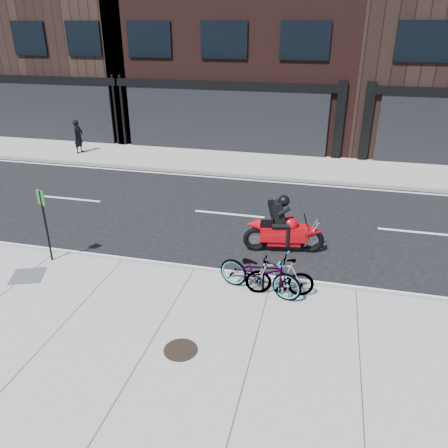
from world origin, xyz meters
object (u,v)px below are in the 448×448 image
(bicycle_front, at_px, (260,272))
(manhole_cover, at_px, (181,350))
(bicycle_rear, at_px, (280,277))
(motorcycle, at_px, (288,229))
(utility_grate, at_px, (28,276))
(sign_post, at_px, (45,219))
(pedestrian, at_px, (78,136))
(bike_rack, at_px, (272,276))

(bicycle_front, xyz_separation_m, manhole_cover, (-1.14, -2.36, -0.53))
(bicycle_rear, height_order, motorcycle, motorcycle)
(bicycle_front, height_order, utility_grate, bicycle_front)
(manhole_cover, distance_m, sign_post, 5.29)
(bicycle_front, bearing_deg, sign_post, 102.06)
(bicycle_front, relative_size, motorcycle, 0.90)
(pedestrian, bearing_deg, bicycle_front, -128.76)
(bicycle_rear, xyz_separation_m, pedestrian, (-10.97, 10.00, 0.32))
(sign_post, bearing_deg, manhole_cover, -13.09)
(motorcycle, xyz_separation_m, utility_grate, (-6.10, -3.10, -0.55))
(manhole_cover, height_order, sign_post, sign_post)
(bike_rack, distance_m, manhole_cover, 2.79)
(pedestrian, xyz_separation_m, sign_post, (4.90, -9.80, 0.39))
(utility_grate, bearing_deg, manhole_cover, -20.07)
(pedestrian, height_order, utility_grate, pedestrian)
(pedestrian, relative_size, sign_post, 0.80)
(motorcycle, height_order, pedestrian, pedestrian)
(bicycle_rear, xyz_separation_m, motorcycle, (-0.09, 2.42, 0.08))
(bicycle_rear, height_order, utility_grate, bicycle_rear)
(pedestrian, bearing_deg, sign_post, -148.62)
(bike_rack, distance_m, bicycle_rear, 0.17)
(bicycle_front, relative_size, manhole_cover, 3.09)
(bike_rack, xyz_separation_m, manhole_cover, (-1.42, -2.36, -0.46))
(motorcycle, bearing_deg, manhole_cover, -117.54)
(utility_grate, bearing_deg, bicycle_rear, 6.26)
(bicycle_rear, bearing_deg, manhole_cover, -41.33)
(utility_grate, bearing_deg, motorcycle, 26.91)
(motorcycle, bearing_deg, bicycle_rear, -97.97)
(utility_grate, height_order, sign_post, sign_post)
(bike_rack, distance_m, sign_post, 5.94)
(bicycle_front, bearing_deg, manhole_cover, 168.35)
(bicycle_front, bearing_deg, motorcycle, 5.33)
(motorcycle, bearing_deg, utility_grate, -163.07)
(bike_rack, bearing_deg, bicycle_rear, 0.00)
(bicycle_front, relative_size, sign_post, 1.03)
(bike_rack, xyz_separation_m, pedestrian, (-10.80, 10.00, 0.32))
(manhole_cover, xyz_separation_m, utility_grate, (-4.59, 1.68, 0.00))
(bike_rack, bearing_deg, motorcycle, 87.88)
(bike_rack, relative_size, motorcycle, 0.36)
(manhole_cover, bearing_deg, sign_post, 150.27)
(pedestrian, distance_m, utility_grate, 11.72)
(bike_rack, bearing_deg, sign_post, 178.06)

